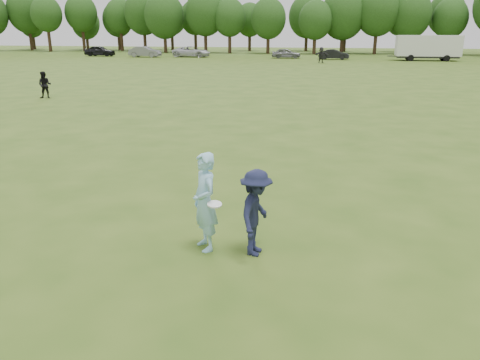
{
  "coord_description": "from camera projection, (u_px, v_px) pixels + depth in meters",
  "views": [
    {
      "loc": [
        1.01,
        -8.08,
        4.05
      ],
      "look_at": [
        -0.65,
        0.84,
        1.1
      ],
      "focal_mm": 35.0,
      "sensor_mm": 36.0,
      "label": 1
    }
  ],
  "objects": [
    {
      "name": "defender",
      "position": [
        256.0,
        213.0,
        8.58
      ],
      "size": [
        0.74,
        1.13,
        1.64
      ],
      "primitive_type": "imported",
      "rotation": [
        0.0,
        0.0,
        1.44
      ],
      "color": "#1A1E39",
      "rests_on": "ground"
    },
    {
      "name": "disc_in_play",
      "position": [
        215.0,
        204.0,
        8.45
      ],
      "size": [
        0.27,
        0.27,
        0.08
      ],
      "color": "white",
      "rests_on": "ground"
    },
    {
      "name": "car_a",
      "position": [
        100.0,
        51.0,
        71.23
      ],
      "size": [
        4.6,
        1.87,
        1.56
      ],
      "primitive_type": "imported",
      "rotation": [
        0.0,
        0.0,
        1.56
      ],
      "color": "black",
      "rests_on": "ground"
    },
    {
      "name": "treeline",
      "position": [
        343.0,
        15.0,
        78.45
      ],
      "size": [
        130.35,
        18.39,
        11.74
      ],
      "color": "#332114",
      "rests_on": "ground"
    },
    {
      "name": "player_far_d",
      "position": [
        321.0,
        55.0,
        56.98
      ],
      "size": [
        1.85,
        1.21,
        1.91
      ],
      "primitive_type": "imported",
      "rotation": [
        0.0,
        0.0,
        0.4
      ],
      "color": "#252525",
      "rests_on": "ground"
    },
    {
      "name": "car_e",
      "position": [
        286.0,
        53.0,
        65.98
      ],
      "size": [
        4.16,
        1.92,
        1.38
      ],
      "primitive_type": "imported",
      "rotation": [
        0.0,
        0.0,
        1.64
      ],
      "color": "slate",
      "rests_on": "ground"
    },
    {
      "name": "car_f",
      "position": [
        334.0,
        55.0,
        63.47
      ],
      "size": [
        4.16,
        1.77,
        1.33
      ],
      "primitive_type": "imported",
      "rotation": [
        0.0,
        0.0,
        1.48
      ],
      "color": "black",
      "rests_on": "ground"
    },
    {
      "name": "ground",
      "position": [
        265.0,
        250.0,
        8.98
      ],
      "size": [
        200.0,
        200.0,
        0.0
      ],
      "primitive_type": "plane",
      "color": "#335217",
      "rests_on": "ground"
    },
    {
      "name": "car_b",
      "position": [
        145.0,
        52.0,
        68.69
      ],
      "size": [
        4.72,
        1.76,
        1.54
      ],
      "primitive_type": "imported",
      "rotation": [
        0.0,
        0.0,
        1.54
      ],
      "color": "slate",
      "rests_on": "ground"
    },
    {
      "name": "car_c",
      "position": [
        191.0,
        52.0,
        68.89
      ],
      "size": [
        5.6,
        2.7,
        1.54
      ],
      "primitive_type": "imported",
      "rotation": [
        0.0,
        0.0,
        1.54
      ],
      "color": "silver",
      "rests_on": "ground"
    },
    {
      "name": "player_far_a",
      "position": [
        45.0,
        85.0,
        28.19
      ],
      "size": [
        0.9,
        0.78,
        1.59
      ],
      "primitive_type": "imported",
      "rotation": [
        0.0,
        0.0,
        0.25
      ],
      "color": "black",
      "rests_on": "ground"
    },
    {
      "name": "cargo_trailer",
      "position": [
        428.0,
        47.0,
        60.8
      ],
      "size": [
        9.0,
        2.75,
        3.2
      ],
      "color": "white",
      "rests_on": "ground"
    },
    {
      "name": "thrower",
      "position": [
        205.0,
        202.0,
        8.75
      ],
      "size": [
        0.77,
        0.83,
        1.9
      ],
      "primitive_type": "imported",
      "rotation": [
        0.0,
        0.0,
        -0.95
      ],
      "color": "#95CEE7",
      "rests_on": "ground"
    }
  ]
}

